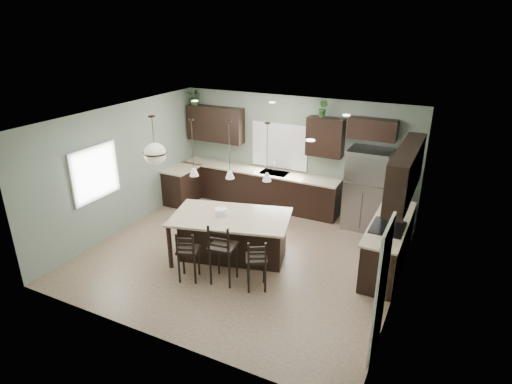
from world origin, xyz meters
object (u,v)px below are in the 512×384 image
(refrigerator, at_px, (367,189))
(kitchen_island, at_px, (231,237))
(bar_stool_right, at_px, (256,264))
(plant_back_left, at_px, (195,97))
(bar_stool_center, at_px, (223,252))
(serving_dish, at_px, (221,212))
(bar_stool_left, at_px, (188,255))

(refrigerator, height_order, kitchen_island, refrigerator)
(bar_stool_right, height_order, plant_back_left, plant_back_left)
(bar_stool_center, relative_size, plant_back_left, 2.84)
(kitchen_island, bearing_deg, serving_dish, 180.00)
(refrigerator, height_order, plant_back_left, plant_back_left)
(plant_back_left, bearing_deg, kitchen_island, -46.96)
(bar_stool_center, bearing_deg, refrigerator, 54.81)
(bar_stool_left, relative_size, bar_stool_center, 0.84)
(bar_stool_right, bearing_deg, plant_back_left, 105.55)
(kitchen_island, distance_m, bar_stool_left, 1.06)
(bar_stool_left, distance_m, bar_stool_right, 1.27)
(refrigerator, xyz_separation_m, plant_back_left, (-4.62, 0.19, 1.69))
(bar_stool_left, xyz_separation_m, bar_stool_center, (0.61, 0.22, 0.10))
(refrigerator, relative_size, kitchen_island, 0.82)
(serving_dish, bearing_deg, bar_stool_center, -57.00)
(bar_stool_center, height_order, bar_stool_right, bar_stool_center)
(refrigerator, distance_m, kitchen_island, 3.32)
(serving_dish, distance_m, bar_stool_left, 1.08)
(bar_stool_right, bearing_deg, kitchen_island, 112.20)
(refrigerator, bearing_deg, bar_stool_right, -108.96)
(serving_dish, distance_m, bar_stool_right, 1.38)
(bar_stool_left, bearing_deg, kitchen_island, 52.19)
(kitchen_island, bearing_deg, plant_back_left, 118.07)
(refrigerator, height_order, serving_dish, refrigerator)
(refrigerator, height_order, bar_stool_right, refrigerator)
(bar_stool_left, bearing_deg, bar_stool_right, -6.69)
(bar_stool_center, height_order, plant_back_left, plant_back_left)
(refrigerator, height_order, bar_stool_left, refrigerator)
(bar_stool_right, bearing_deg, bar_stool_center, 156.72)
(bar_stool_left, height_order, bar_stool_right, bar_stool_left)
(bar_stool_right, bearing_deg, serving_dish, 119.36)
(bar_stool_right, bearing_deg, refrigerator, 41.52)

